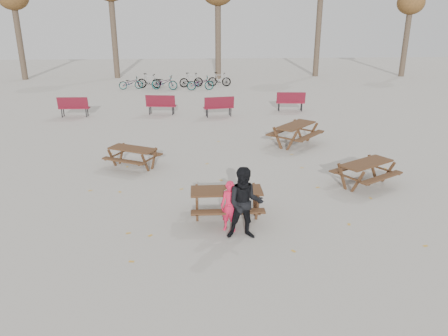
{
  "coord_description": "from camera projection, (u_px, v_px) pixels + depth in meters",
  "views": [
    {
      "loc": [
        -0.69,
        -10.13,
        5.02
      ],
      "look_at": [
        0.0,
        1.0,
        1.0
      ],
      "focal_mm": 35.0,
      "sensor_mm": 36.0,
      "label": 1
    }
  ],
  "objects": [
    {
      "name": "ground",
      "position": [
        226.0,
        218.0,
        11.25
      ],
      "size": [
        80.0,
        80.0,
        0.0
      ],
      "primitive_type": "plane",
      "color": "gray",
      "rests_on": "ground"
    },
    {
      "name": "bicycle_row",
      "position": [
        176.0,
        82.0,
        29.79
      ],
      "size": [
        7.76,
        2.22,
        1.01
      ],
      "color": "black",
      "rests_on": "ground"
    },
    {
      "name": "park_bench_row",
      "position": [
        188.0,
        105.0,
        22.27
      ],
      "size": [
        12.67,
        1.74,
        1.03
      ],
      "color": "maroon",
      "rests_on": "ground"
    },
    {
      "name": "picnic_table_far",
      "position": [
        295.0,
        135.0,
        17.23
      ],
      "size": [
        2.44,
        2.47,
        0.83
      ],
      "primitive_type": null,
      "rotation": [
        0.0,
        0.0,
        0.84
      ],
      "color": "#3B2215",
      "rests_on": "ground"
    },
    {
      "name": "picnic_table_east",
      "position": [
        365.0,
        174.0,
        13.22
      ],
      "size": [
        2.2,
        2.09,
        0.74
      ],
      "primitive_type": null,
      "rotation": [
        0.0,
        0.0,
        0.55
      ],
      "color": "#3B2215",
      "rests_on": "ground"
    },
    {
      "name": "fallen_leaves",
      "position": [
        237.0,
        181.0,
        13.62
      ],
      "size": [
        11.0,
        11.0,
        0.01
      ],
      "primitive_type": null,
      "color": "gold",
      "rests_on": "ground"
    },
    {
      "name": "soda_bottle",
      "position": [
        231.0,
        190.0,
        10.77
      ],
      "size": [
        0.07,
        0.07,
        0.17
      ],
      "color": "silver",
      "rests_on": "main_picnic_table"
    },
    {
      "name": "adult",
      "position": [
        245.0,
        204.0,
        9.98
      ],
      "size": [
        0.87,
        0.7,
        1.74
      ],
      "primitive_type": "imported",
      "rotation": [
        0.0,
        0.0,
        -0.05
      ],
      "color": "black",
      "rests_on": "ground"
    },
    {
      "name": "food_tray",
      "position": [
        228.0,
        192.0,
        10.83
      ],
      "size": [
        0.18,
        0.11,
        0.03
      ],
      "primitive_type": "cube",
      "color": "silver",
      "rests_on": "main_picnic_table"
    },
    {
      "name": "main_picnic_table",
      "position": [
        226.0,
        197.0,
        11.05
      ],
      "size": [
        1.8,
        1.45,
        0.78
      ],
      "color": "#3B2215",
      "rests_on": "ground"
    },
    {
      "name": "child",
      "position": [
        230.0,
        206.0,
        10.39
      ],
      "size": [
        0.54,
        0.46,
        1.26
      ],
      "primitive_type": "imported",
      "rotation": [
        0.0,
        0.0,
        -0.41
      ],
      "color": "#E21C43",
      "rests_on": "ground"
    },
    {
      "name": "picnic_table_north",
      "position": [
        133.0,
        158.0,
        14.75
      ],
      "size": [
        2.0,
        1.87,
        0.69
      ],
      "primitive_type": null,
      "rotation": [
        0.0,
        0.0,
        -0.48
      ],
      "color": "#3B2215",
      "rests_on": "ground"
    },
    {
      "name": "bread_roll",
      "position": [
        228.0,
        190.0,
        10.81
      ],
      "size": [
        0.14,
        0.06,
        0.05
      ],
      "primitive_type": "ellipsoid",
      "color": "tan",
      "rests_on": "food_tray"
    }
  ]
}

